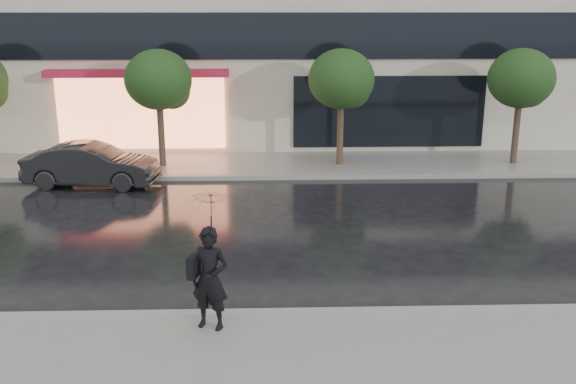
{
  "coord_description": "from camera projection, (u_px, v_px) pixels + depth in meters",
  "views": [
    {
      "loc": [
        0.58,
        -11.23,
        5.28
      ],
      "look_at": [
        1.0,
        2.18,
        1.4
      ],
      "focal_mm": 40.0,
      "sensor_mm": 36.0,
      "label": 1
    }
  ],
  "objects": [
    {
      "name": "curb_far",
      "position": [
        251.0,
        177.0,
        20.38
      ],
      "size": [
        60.0,
        0.25,
        0.14
      ],
      "primitive_type": "cube",
      "color": "gray",
      "rests_on": "ground"
    },
    {
      "name": "tree_mid_east",
      "position": [
        343.0,
        81.0,
        21.15
      ],
      "size": [
        2.2,
        2.2,
        3.99
      ],
      "color": "#33261C",
      "rests_on": "ground"
    },
    {
      "name": "tree_far_east",
      "position": [
        523.0,
        81.0,
        21.33
      ],
      "size": [
        2.2,
        2.2,
        3.99
      ],
      "color": "#33261C",
      "rests_on": "ground"
    },
    {
      "name": "sidewalk_far",
      "position": [
        252.0,
        165.0,
        22.06
      ],
      "size": [
        60.0,
        3.5,
        0.12
      ],
      "primitive_type": "cube",
      "color": "slate",
      "rests_on": "ground"
    },
    {
      "name": "parked_car",
      "position": [
        92.0,
        165.0,
        19.48
      ],
      "size": [
        4.11,
        1.79,
        1.32
      ],
      "primitive_type": "imported",
      "rotation": [
        0.0,
        0.0,
        1.47
      ],
      "color": "black",
      "rests_on": "ground"
    },
    {
      "name": "pedestrian_with_umbrella",
      "position": [
        210.0,
        245.0,
        10.34
      ],
      "size": [
        1.07,
        1.08,
        2.35
      ],
      "rotation": [
        0.0,
        0.0,
        -0.32
      ],
      "color": "black",
      "rests_on": "sidewalk_near"
    },
    {
      "name": "ground",
      "position": [
        239.0,
        294.0,
        12.24
      ],
      "size": [
        120.0,
        120.0,
        0.0
      ],
      "primitive_type": "plane",
      "color": "black",
      "rests_on": "ground"
    },
    {
      "name": "curb_near",
      "position": [
        237.0,
        315.0,
        11.26
      ],
      "size": [
        60.0,
        0.25,
        0.14
      ],
      "primitive_type": "cube",
      "color": "gray",
      "rests_on": "ground"
    },
    {
      "name": "tree_mid_west",
      "position": [
        160.0,
        82.0,
        20.97
      ],
      "size": [
        2.2,
        2.2,
        3.99
      ],
      "color": "#33261C",
      "rests_on": "ground"
    }
  ]
}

